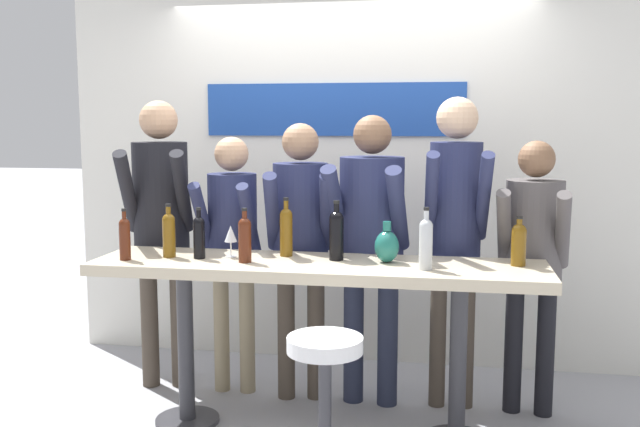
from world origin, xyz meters
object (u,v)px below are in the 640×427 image
(tasting_table, at_px, (317,289))
(wine_bottle_0, at_px, (286,230))
(bar_stool, at_px, (325,390))
(wine_bottle_4, at_px, (336,233))
(wine_bottle_3, at_px, (245,237))
(wine_bottle_7, at_px, (125,237))
(person_center, at_px, (371,228))
(wine_glass_0, at_px, (231,235))
(wine_bottle_1, at_px, (169,233))
(person_left, at_px, (232,234))
(person_center_right, at_px, (455,213))
(person_right, at_px, (533,247))
(wine_bottle_6, at_px, (426,241))
(person_center_left, at_px, (301,230))
(wine_bottle_5, at_px, (199,235))
(person_far_left, at_px, (161,210))
(decorative_vase, at_px, (387,246))
(wine_bottle_2, at_px, (519,242))

(tasting_table, xyz_separation_m, wine_bottle_0, (-0.20, 0.14, 0.29))
(bar_stool, bearing_deg, wine_bottle_4, 94.71)
(wine_bottle_3, height_order, wine_bottle_7, wine_bottle_3)
(bar_stool, relative_size, person_center, 0.42)
(wine_glass_0, bearing_deg, wine_bottle_1, -170.81)
(bar_stool, distance_m, wine_bottle_3, 0.96)
(bar_stool, relative_size, person_left, 0.46)
(person_center, relative_size, wine_bottle_1, 5.85)
(person_center_right, bearing_deg, wine_bottle_4, -149.72)
(person_right, bearing_deg, wine_bottle_6, -128.13)
(bar_stool, relative_size, wine_bottle_6, 2.31)
(person_center_left, height_order, wine_bottle_5, person_center_left)
(wine_bottle_3, xyz_separation_m, wine_glass_0, (-0.12, 0.12, -0.01))
(person_right, height_order, wine_bottle_0, person_right)
(person_far_left, relative_size, person_center_left, 1.08)
(wine_bottle_0, bearing_deg, tasting_table, -35.47)
(person_right, bearing_deg, person_center_right, -174.86)
(person_center_right, distance_m, wine_bottle_3, 1.24)
(wine_bottle_3, bearing_deg, decorative_vase, 9.87)
(person_far_left, bearing_deg, tasting_table, -36.77)
(wine_bottle_1, distance_m, wine_bottle_6, 1.41)
(tasting_table, height_order, person_far_left, person_far_left)
(person_center_left, bearing_deg, wine_bottle_4, -63.40)
(tasting_table, height_order, wine_bottle_1, wine_bottle_1)
(person_center_left, distance_m, person_center, 0.42)
(wine_bottle_0, bearing_deg, bar_stool, -65.16)
(bar_stool, distance_m, person_far_left, 1.80)
(bar_stool, relative_size, wine_bottle_2, 2.84)
(person_far_left, distance_m, person_right, 2.26)
(wine_bottle_4, bearing_deg, person_far_left, 159.86)
(tasting_table, height_order, wine_bottle_5, wine_bottle_5)
(tasting_table, xyz_separation_m, bar_stool, (0.15, -0.61, -0.32))
(person_center_left, bearing_deg, wine_bottle_0, -101.89)
(person_far_left, relative_size, wine_bottle_2, 7.05)
(bar_stool, height_order, person_far_left, person_far_left)
(person_left, relative_size, decorative_vase, 7.29)
(person_left, relative_size, wine_bottle_3, 5.51)
(person_center, xyz_separation_m, wine_glass_0, (-0.73, -0.41, 0.01))
(wine_bottle_4, height_order, wine_glass_0, wine_bottle_4)
(wine_bottle_3, height_order, wine_bottle_4, wine_bottle_4)
(wine_glass_0, bearing_deg, wine_bottle_7, -162.30)
(wine_bottle_0, relative_size, wine_glass_0, 1.85)
(wine_bottle_0, distance_m, wine_bottle_7, 0.87)
(person_center_left, relative_size, wine_bottle_3, 5.80)
(tasting_table, distance_m, person_center_right, 0.95)
(person_left, bearing_deg, wine_bottle_7, -124.72)
(wine_bottle_0, height_order, decorative_vase, wine_bottle_0)
(decorative_vase, bearing_deg, wine_bottle_1, -176.95)
(wine_bottle_3, distance_m, wine_bottle_7, 0.66)
(wine_bottle_2, height_order, wine_bottle_7, wine_bottle_7)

